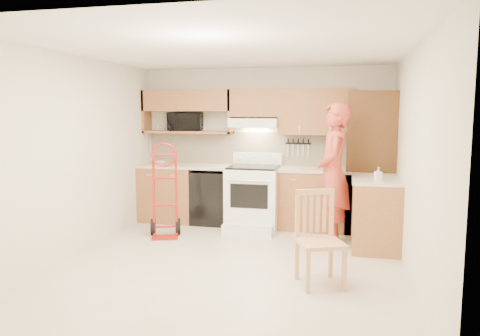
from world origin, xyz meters
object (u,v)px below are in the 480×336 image
(range, at_px, (253,192))
(person, at_px, (333,174))
(microwave, at_px, (186,121))
(hand_truck, at_px, (165,195))
(dining_chair, at_px, (320,239))

(range, xyz_separation_m, person, (1.22, -0.52, 0.39))
(range, bearing_deg, microwave, 161.85)
(hand_truck, xyz_separation_m, dining_chair, (2.29, -1.38, -0.12))
(microwave, distance_m, dining_chair, 3.60)
(microwave, relative_size, hand_truck, 0.44)
(range, relative_size, person, 0.60)
(microwave, xyz_separation_m, dining_chair, (2.36, -2.47, -1.15))
(range, height_order, person, person)
(microwave, bearing_deg, hand_truck, -93.91)
(person, bearing_deg, microwave, -113.37)
(person, relative_size, dining_chair, 1.96)
(range, distance_m, dining_chair, 2.37)
(hand_truck, bearing_deg, dining_chair, -49.90)
(microwave, height_order, person, person)
(microwave, height_order, dining_chair, microwave)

